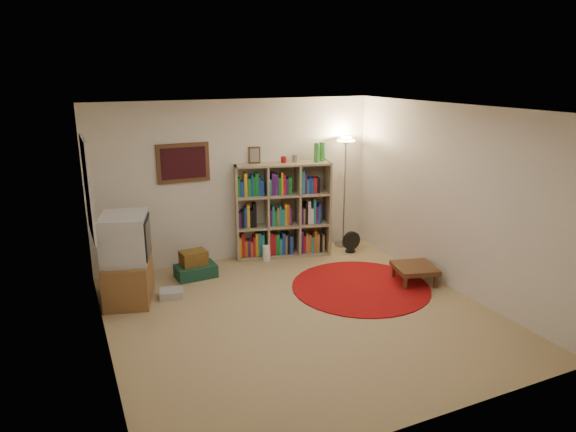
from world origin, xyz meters
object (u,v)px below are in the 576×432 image
tv_stand (127,260)px  floor_lamp (346,156)px  floor_fan (351,242)px  bookshelf (281,211)px  suitcase (196,271)px  side_table (415,269)px

tv_stand → floor_lamp: bearing=26.9°
floor_fan → tv_stand: size_ratio=0.31×
bookshelf → tv_stand: (-2.50, -0.78, -0.17)m
suitcase → side_table: bearing=-31.7°
bookshelf → side_table: (1.25, -1.85, -0.52)m
tv_stand → floor_fan: bearing=21.4°
floor_fan → side_table: (0.16, -1.46, 0.03)m
bookshelf → side_table: size_ratio=2.67×
suitcase → side_table: 3.15m
side_table → tv_stand: bearing=164.0°
floor_fan → side_table: bearing=-87.7°
bookshelf → floor_lamp: size_ratio=0.98×
tv_stand → side_table: (3.76, -1.08, -0.35)m
bookshelf → floor_lamp: 1.42m
bookshelf → floor_lamp: bearing=11.8°
bookshelf → tv_stand: bookshelf is taller
bookshelf → tv_stand: size_ratio=1.56×
floor_fan → bookshelf: bearing=156.7°
suitcase → side_table: (2.77, -1.49, 0.12)m
tv_stand → side_table: size_ratio=1.71×
floor_lamp → side_table: floor_lamp is taller
bookshelf → floor_fan: (1.10, -0.39, -0.56)m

